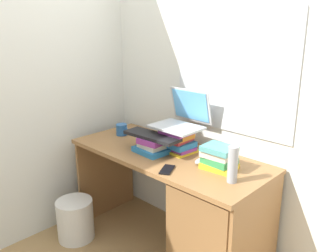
% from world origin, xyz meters
% --- Properties ---
extents(ground_plane, '(6.00, 6.00, 0.00)m').
position_xyz_m(ground_plane, '(0.00, 0.00, 0.00)').
color(ground_plane, '#9E7A4C').
extents(wall_back, '(6.00, 0.06, 2.60)m').
position_xyz_m(wall_back, '(0.00, 0.35, 1.30)').
color(wall_back, silver).
rests_on(wall_back, ground).
extents(wall_left, '(0.05, 6.00, 2.60)m').
position_xyz_m(wall_left, '(-0.86, 0.00, 1.30)').
color(wall_left, silver).
rests_on(wall_left, ground).
extents(desk, '(1.45, 0.60, 0.73)m').
position_xyz_m(desk, '(0.37, -0.02, 0.40)').
color(desk, olive).
rests_on(desk, ground).
extents(book_stack_tall, '(0.25, 0.21, 0.17)m').
position_xyz_m(book_stack_tall, '(0.03, 0.07, 0.81)').
color(book_stack_tall, yellow).
rests_on(book_stack_tall, desk).
extents(book_stack_keyboard_riser, '(0.24, 0.20, 0.11)m').
position_xyz_m(book_stack_keyboard_riser, '(-0.08, -0.06, 0.78)').
color(book_stack_keyboard_riser, '#2672B2').
rests_on(book_stack_keyboard_riser, desk).
extents(book_stack_side, '(0.22, 0.19, 0.15)m').
position_xyz_m(book_stack_side, '(0.41, 0.03, 0.81)').
color(book_stack_side, yellow).
rests_on(book_stack_side, desk).
extents(laptop, '(0.34, 0.31, 0.25)m').
position_xyz_m(laptop, '(0.02, 0.14, 0.96)').
color(laptop, '#B7BABF').
rests_on(laptop, book_stack_tall).
extents(keyboard, '(0.43, 0.16, 0.02)m').
position_xyz_m(keyboard, '(-0.08, -0.06, 0.85)').
color(keyboard, black).
rests_on(keyboard, book_stack_keyboard_riser).
extents(computer_mouse, '(0.06, 0.10, 0.04)m').
position_xyz_m(computer_mouse, '(0.29, 0.01, 0.75)').
color(computer_mouse, '#A5A8AD').
rests_on(computer_mouse, desk).
extents(mug, '(0.12, 0.09, 0.09)m').
position_xyz_m(mug, '(-0.53, 0.04, 0.78)').
color(mug, '#265999').
rests_on(mug, desk).
extents(water_bottle, '(0.06, 0.06, 0.21)m').
position_xyz_m(water_bottle, '(0.57, -0.07, 0.84)').
color(water_bottle, '#999EA5').
rests_on(water_bottle, desk).
extents(cell_phone, '(0.12, 0.15, 0.01)m').
position_xyz_m(cell_phone, '(0.20, -0.21, 0.74)').
color(cell_phone, black).
rests_on(cell_phone, desk).
extents(wastebasket, '(0.27, 0.27, 0.31)m').
position_xyz_m(wastebasket, '(-0.56, -0.42, 0.16)').
color(wastebasket, silver).
rests_on(wastebasket, ground).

